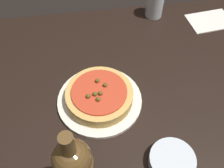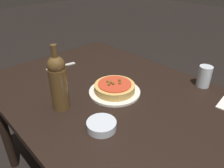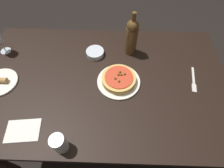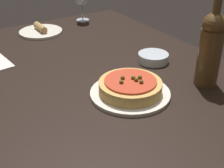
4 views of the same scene
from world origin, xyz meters
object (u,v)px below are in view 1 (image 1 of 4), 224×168
Objects in this scene: dining_table at (133,113)px; dinner_plate at (100,100)px; pizza at (99,95)px; water_cup at (155,3)px; side_bowl at (172,161)px.

dinner_plate is at bearing -6.50° from dining_table.
pizza is 0.49m from water_cup.
side_bowl is (-0.06, 0.22, 0.09)m from dining_table.
pizza is at bearing 55.66° from water_cup.
dining_table is at bearing 173.50° from dinner_plate.
water_cup is at bearing -124.34° from dinner_plate.
dinner_plate is (0.11, -0.01, 0.08)m from dining_table.
water_cup is at bearing -124.34° from pizza.
water_cup is 0.95× the size of side_bowl.
dining_table is 7.65× the size of pizza.
dinner_plate is 2.28× the size of water_cup.
dinner_plate is at bearing 55.66° from water_cup.
water_cup is at bearing -99.81° from side_bowl.
dinner_plate is at bearing -145.39° from pizza.
pizza is at bearing -6.48° from dining_table.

